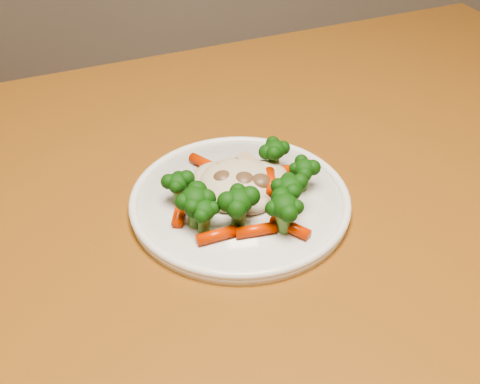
# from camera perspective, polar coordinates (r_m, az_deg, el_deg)

# --- Properties ---
(dining_table) EXTENTS (1.48, 1.19, 0.75)m
(dining_table) POSITION_cam_1_polar(r_m,az_deg,el_deg) (0.70, -0.57, -8.68)
(dining_table) COLOR #905721
(dining_table) RESTS_ON ground
(plate) EXTENTS (0.24, 0.24, 0.01)m
(plate) POSITION_cam_1_polar(r_m,az_deg,el_deg) (0.66, 0.00, -1.00)
(plate) COLOR white
(plate) RESTS_ON dining_table
(meal) EXTENTS (0.18, 0.16, 0.04)m
(meal) POSITION_cam_1_polar(r_m,az_deg,el_deg) (0.64, 0.38, 0.27)
(meal) COLOR beige
(meal) RESTS_ON plate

